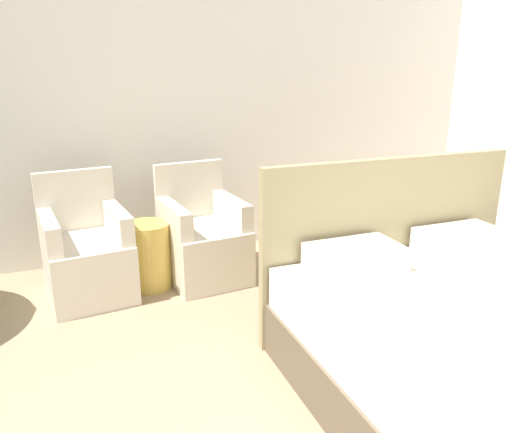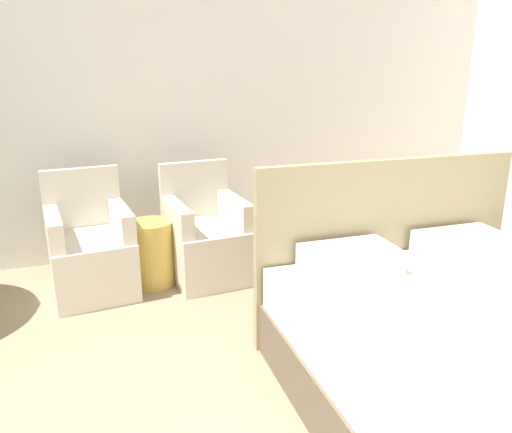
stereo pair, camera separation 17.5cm
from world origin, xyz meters
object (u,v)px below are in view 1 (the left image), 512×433
(armchair_near_window_right, at_px, (203,243))
(side_table, at_px, (149,255))
(armchair_near_window_left, at_px, (87,258))
(bed, at_px, (498,359))

(armchair_near_window_right, bearing_deg, side_table, 176.70)
(armchair_near_window_left, relative_size, side_table, 1.76)
(side_table, bearing_deg, bed, -57.29)
(bed, xyz_separation_m, side_table, (-1.35, 2.10, -0.04))
(armchair_near_window_right, bearing_deg, armchair_near_window_left, 174.06)
(armchair_near_window_left, xyz_separation_m, side_table, (0.45, -0.02, -0.04))
(armchair_near_window_left, bearing_deg, armchair_near_window_right, -6.97)
(bed, distance_m, side_table, 2.49)
(bed, relative_size, armchair_near_window_left, 2.27)
(armchair_near_window_right, height_order, side_table, armchair_near_window_right)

